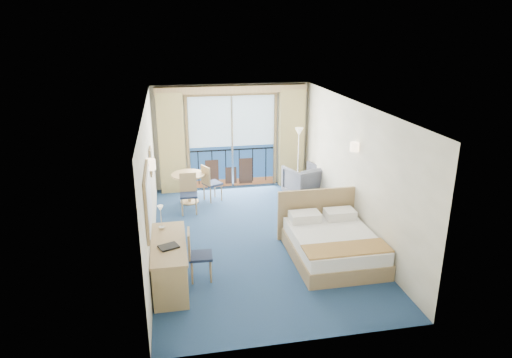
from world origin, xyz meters
The scene contains 22 objects.
floor centered at (0.00, 0.00, 0.00)m, with size 6.50×6.50×0.00m, color navy.
room_walls centered at (0.00, 0.00, 1.78)m, with size 4.04×6.54×2.72m.
balcony_door centered at (-0.01, 3.22, 1.14)m, with size 2.36×0.03×2.52m.
curtain_left centered at (-1.55, 3.07, 1.28)m, with size 0.65×0.22×2.55m, color tan.
curtain_right centered at (1.55, 3.07, 1.28)m, with size 0.65×0.22×2.55m, color tan.
pelmet centered at (0.00, 3.10, 2.58)m, with size 3.80×0.25×0.18m, color tan.
mirror centered at (-1.97, -1.50, 1.55)m, with size 0.05×1.25×0.95m.
wall_print centered at (-1.97, 0.45, 1.60)m, with size 0.04×0.42×0.52m.
sconce_left centered at (-1.94, -0.60, 1.85)m, with size 0.18×0.18×0.18m, color beige.
sconce_right centered at (1.94, -0.15, 1.85)m, with size 0.18×0.18×0.18m, color beige.
bed centered at (1.23, -1.06, 0.29)m, with size 1.63×1.94×1.03m.
nightstand centered at (1.77, 0.28, 0.27)m, with size 0.42×0.40×0.55m, color tan.
phone centered at (1.76, 0.24, 0.59)m, with size 0.19×0.15×0.08m, color white.
armchair centered at (1.65, 2.13, 0.39)m, with size 0.84×0.86×0.78m, color #464A55.
floor_lamp centered at (1.61, 2.58, 1.25)m, with size 0.23×0.23×1.65m.
desk centered at (-1.71, -1.86, 0.42)m, with size 0.56×1.63×0.76m.
desk_chair centered at (-1.27, -1.35, 0.51)m, with size 0.41×0.40×0.90m.
folder centered at (-1.71, -1.60, 0.78)m, with size 0.30×0.22×0.03m, color black.
desk_lamp centered at (-1.81, -0.87, 1.07)m, with size 0.11×0.11×0.41m.
round_table centered at (-1.20, 2.23, 0.55)m, with size 0.81×0.81×0.73m.
table_chair_a centered at (-0.70, 2.24, 0.51)m, with size 0.52×0.52×0.90m.
table_chair_b centered at (-1.24, 1.64, 0.51)m, with size 0.40×0.41×0.91m.
Camera 1 is at (-1.58, -8.22, 4.11)m, focal length 32.00 mm.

